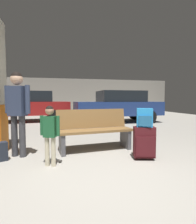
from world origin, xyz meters
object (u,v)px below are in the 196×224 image
(backpack_bright, at_px, (145,118))
(child, at_px, (50,129))
(adult, at_px, (17,105))
(parked_car_far, at_px, (27,105))
(suitcase, at_px, (144,142))
(parked_car_near, at_px, (118,106))
(bench, at_px, (95,130))

(backpack_bright, relative_size, child, 0.34)
(adult, distance_m, parked_car_far, 5.88)
(suitcase, height_order, parked_car_near, parked_car_near)
(bench, height_order, parked_car_near, parked_car_near)
(bench, bearing_deg, parked_car_near, 65.31)
(backpack_bright, bearing_deg, child, 179.12)
(backpack_bright, bearing_deg, parked_car_near, 76.12)
(suitcase, xyz_separation_m, parked_car_far, (-3.03, 6.52, 0.48))
(adult, height_order, parked_car_far, adult)
(suitcase, xyz_separation_m, adult, (-2.30, 0.68, 0.68))
(parked_car_far, bearing_deg, child, -78.27)
(backpack_bright, height_order, child, child)
(suitcase, distance_m, backpack_bright, 0.45)
(parked_car_far, bearing_deg, bench, -68.40)
(suitcase, bearing_deg, parked_car_near, 76.13)
(suitcase, relative_size, backpack_bright, 1.78)
(child, xyz_separation_m, parked_car_far, (-1.35, 6.49, 0.19))
(child, relative_size, adult, 0.62)
(suitcase, height_order, adult, adult)
(bench, height_order, adult, adult)
(child, bearing_deg, adult, 133.29)
(parked_car_near, bearing_deg, child, -119.34)
(backpack_bright, height_order, parked_car_near, parked_car_near)
(child, relative_size, parked_car_far, 0.24)
(child, relative_size, parked_car_near, 0.24)
(child, bearing_deg, bench, 40.95)
(suitcase, bearing_deg, parked_car_far, 114.91)
(bench, distance_m, suitcase, 1.13)
(suitcase, bearing_deg, adult, 163.43)
(backpack_bright, bearing_deg, adult, 163.42)
(bench, bearing_deg, suitcase, -46.64)
(suitcase, xyz_separation_m, child, (-1.68, 0.03, 0.30))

